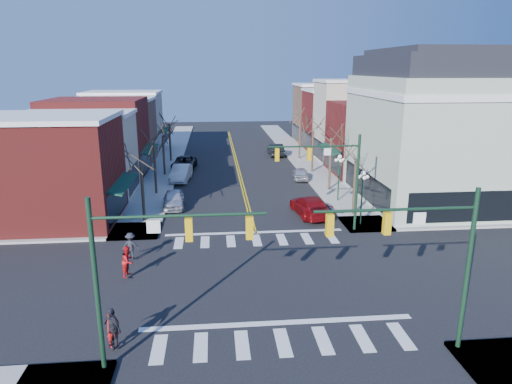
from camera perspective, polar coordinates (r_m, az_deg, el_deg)
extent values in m
plane|color=black|center=(26.53, 1.34, -10.90)|extent=(160.00, 160.00, 0.00)
cube|color=#9E9B93|center=(45.56, -12.62, 0.10)|extent=(3.50, 70.00, 0.15)
cube|color=#9E9B93|center=(46.63, 9.22, 0.62)|extent=(3.50, 70.00, 0.15)
cube|color=maroon|center=(38.39, -24.51, 2.30)|extent=(10.00, 8.50, 8.00)
cube|color=#BDB39B|center=(45.68, -21.41, 4.18)|extent=(10.00, 7.00, 7.50)
cube|color=maroon|center=(53.23, -19.17, 6.37)|extent=(10.00, 9.00, 8.50)
cube|color=#88614B|center=(61.24, -17.37, 7.25)|extent=(10.00, 7.50, 7.80)
cube|color=#BDB39B|center=(68.76, -16.09, 8.32)|extent=(10.00, 8.00, 8.20)
cube|color=maroon|center=(53.25, 14.96, 6.43)|extent=(10.00, 8.50, 8.00)
cube|color=#BDB39B|center=(60.39, 12.51, 8.53)|extent=(10.00, 7.00, 10.00)
cube|color=maroon|center=(67.61, 10.56, 8.67)|extent=(10.00, 8.00, 8.50)
cube|color=#88614B|center=(75.27, 8.91, 9.58)|extent=(10.00, 8.00, 9.00)
cube|color=#ABB89F|center=(43.21, 21.42, 5.96)|extent=(12.00, 14.00, 11.00)
cube|color=white|center=(42.82, 21.96, 11.37)|extent=(12.25, 14.25, 0.50)
cube|color=black|center=(42.76, 22.27, 14.44)|extent=(11.40, 13.40, 1.80)
cube|color=black|center=(42.78, 22.42, 15.90)|extent=(9.80, 11.80, 0.60)
cylinder|color=#14331E|center=(18.73, -19.31, -11.28)|extent=(0.20, 0.20, 7.20)
cylinder|color=#14331E|center=(17.15, -9.54, -2.95)|extent=(6.50, 0.12, 0.12)
cube|color=gold|center=(17.30, -8.38, -4.66)|extent=(0.28, 0.28, 0.90)
cube|color=gold|center=(17.32, -0.82, -4.47)|extent=(0.28, 0.28, 0.90)
cylinder|color=#14331E|center=(20.83, 24.91, -9.12)|extent=(0.20, 0.20, 7.20)
cylinder|color=#14331E|center=(18.46, 17.11, -2.11)|extent=(6.50, 0.12, 0.12)
cube|color=gold|center=(18.50, 16.05, -3.77)|extent=(0.28, 0.28, 0.90)
cube|color=gold|center=(17.81, 9.19, -4.10)|extent=(0.28, 0.28, 0.90)
cylinder|color=#14331E|center=(33.68, 12.51, 0.97)|extent=(0.20, 0.20, 7.20)
cylinder|color=#14331E|center=(32.26, 7.26, 5.68)|extent=(6.50, 0.12, 0.12)
cube|color=gold|center=(32.29, 6.66, 4.72)|extent=(0.28, 0.28, 0.90)
cube|color=gold|center=(31.90, 2.65, 4.68)|extent=(0.28, 0.28, 0.90)
cylinder|color=#14331E|center=(35.34, 13.06, -1.08)|extent=(0.12, 0.12, 4.00)
sphere|color=white|center=(34.81, 13.27, 2.32)|extent=(0.36, 0.36, 0.36)
cylinder|color=#14331E|center=(41.34, 10.29, 1.44)|extent=(0.12, 0.12, 4.00)
sphere|color=white|center=(40.89, 10.43, 4.36)|extent=(0.36, 0.36, 0.36)
cylinder|color=#382B21|center=(36.32, -13.98, -0.07)|extent=(0.24, 0.24, 4.76)
cylinder|color=#382B21|center=(43.98, -12.51, 2.84)|extent=(0.24, 0.24, 5.04)
cylinder|color=#382B21|center=(51.82, -11.45, 4.47)|extent=(0.24, 0.24, 4.55)
cylinder|color=#382B21|center=(59.64, -10.69, 6.07)|extent=(0.24, 0.24, 4.90)
cylinder|color=#382B21|center=(37.61, 12.21, 0.45)|extent=(0.24, 0.24, 4.62)
cylinder|color=#382B21|center=(45.03, 9.23, 3.39)|extent=(0.24, 0.24, 5.18)
cylinder|color=#382B21|center=(52.70, 7.08, 4.99)|extent=(0.24, 0.24, 4.83)
cylinder|color=#382B21|center=(60.42, 5.48, 6.41)|extent=(0.24, 0.24, 4.97)
imported|color=silver|center=(40.03, -10.25, -0.88)|extent=(1.98, 4.46, 1.49)
imported|color=silver|center=(49.40, -9.36, 2.34)|extent=(2.28, 5.23, 1.67)
imported|color=black|center=(54.90, -8.97, 3.58)|extent=(3.04, 5.73, 1.54)
imported|color=maroon|center=(37.51, 6.77, -1.75)|extent=(2.85, 5.73, 1.60)
imported|color=silver|center=(49.57, 5.53, 2.33)|extent=(1.91, 4.07, 1.35)
imported|color=black|center=(63.04, 2.48, 5.31)|extent=(1.83, 5.07, 1.66)
imported|color=#B51313|center=(21.18, -17.46, -15.98)|extent=(0.70, 0.69, 1.62)
imported|color=red|center=(27.27, -15.70, -8.31)|extent=(0.92, 1.05, 1.82)
imported|color=black|center=(21.06, -17.52, -15.87)|extent=(1.08, 1.05, 1.81)
imported|color=#21222A|center=(29.62, -15.38, -6.50)|extent=(1.16, 0.74, 1.70)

